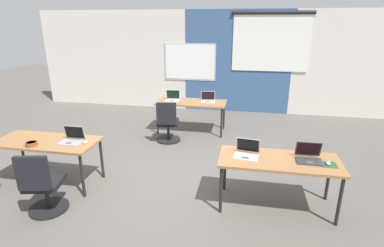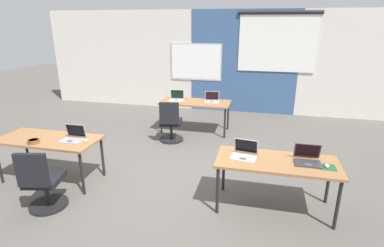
{
  "view_description": "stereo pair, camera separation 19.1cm",
  "coord_description": "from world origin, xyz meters",
  "px_view_note": "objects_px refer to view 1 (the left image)",
  "views": [
    {
      "loc": [
        1.3,
        -4.41,
        2.46
      ],
      "look_at": [
        0.42,
        0.09,
        0.91
      ],
      "focal_mm": 28.08,
      "sensor_mm": 36.0,
      "label": 1
    },
    {
      "loc": [
        1.49,
        -4.37,
        2.46
      ],
      "look_at": [
        0.42,
        0.09,
        0.91
      ],
      "focal_mm": 28.08,
      "sensor_mm": 36.0,
      "label": 2
    }
  ],
  "objects_px": {
    "desk_far_center": "(191,104)",
    "snack_bowl": "(31,144)",
    "laptop_near_right_end": "(309,157)",
    "chair_near_left_inner": "(43,188)",
    "chair_far_left": "(168,125)",
    "desk_near_right": "(279,163)",
    "mouse_near_left_inner": "(86,142)",
    "laptop_far_right": "(208,99)",
    "laptop_near_right_inner": "(247,153)",
    "desk_near_left": "(47,144)",
    "laptop_far_left": "(173,98)",
    "laptop_near_left_inner": "(72,139)",
    "mouse_near_right_end": "(328,163)"
  },
  "relations": [
    {
      "from": "chair_near_left_inner",
      "to": "laptop_far_left",
      "type": "height_order",
      "value": "laptop_far_left"
    },
    {
      "from": "snack_bowl",
      "to": "desk_near_right",
      "type": "bearing_deg",
      "value": 3.6
    },
    {
      "from": "snack_bowl",
      "to": "laptop_near_right_inner",
      "type": "bearing_deg",
      "value": 4.45
    },
    {
      "from": "laptop_far_right",
      "to": "desk_far_center",
      "type": "bearing_deg",
      "value": -174.43
    },
    {
      "from": "laptop_near_left_inner",
      "to": "mouse_near_right_end",
      "type": "height_order",
      "value": "laptop_near_left_inner"
    },
    {
      "from": "mouse_near_left_inner",
      "to": "laptop_near_left_inner",
      "type": "bearing_deg",
      "value": 177.08
    },
    {
      "from": "desk_far_center",
      "to": "snack_bowl",
      "type": "xyz_separation_m",
      "value": [
        -1.83,
        -3.03,
        0.1
      ]
    },
    {
      "from": "laptop_near_left_inner",
      "to": "laptop_near_right_end",
      "type": "height_order",
      "value": "laptop_near_left_inner"
    },
    {
      "from": "chair_near_left_inner",
      "to": "desk_near_right",
      "type": "bearing_deg",
      "value": -178.59
    },
    {
      "from": "laptop_far_left",
      "to": "laptop_near_left_inner",
      "type": "bearing_deg",
      "value": -112.67
    },
    {
      "from": "laptop_near_left_inner",
      "to": "desk_near_left",
      "type": "bearing_deg",
      "value": -176.97
    },
    {
      "from": "desk_far_center",
      "to": "laptop_far_left",
      "type": "xyz_separation_m",
      "value": [
        -0.46,
        0.03,
        0.11
      ]
    },
    {
      "from": "mouse_near_left_inner",
      "to": "laptop_near_right_inner",
      "type": "bearing_deg",
      "value": -0.01
    },
    {
      "from": "laptop_far_left",
      "to": "mouse_near_left_inner",
      "type": "bearing_deg",
      "value": -108.24
    },
    {
      "from": "mouse_near_left_inner",
      "to": "chair_far_left",
      "type": "relative_size",
      "value": 0.12
    },
    {
      "from": "chair_far_left",
      "to": "mouse_near_left_inner",
      "type": "bearing_deg",
      "value": 60.98
    },
    {
      "from": "laptop_near_right_inner",
      "to": "laptop_near_right_end",
      "type": "bearing_deg",
      "value": 9.44
    },
    {
      "from": "desk_near_left",
      "to": "laptop_far_left",
      "type": "distance_m",
      "value": 3.12
    },
    {
      "from": "desk_near_left",
      "to": "desk_far_center",
      "type": "xyz_separation_m",
      "value": [
        1.75,
        2.8,
        0.0
      ]
    },
    {
      "from": "desk_near_right",
      "to": "mouse_near_left_inner",
      "type": "height_order",
      "value": "mouse_near_left_inner"
    },
    {
      "from": "snack_bowl",
      "to": "desk_near_left",
      "type": "bearing_deg",
      "value": 71.12
    },
    {
      "from": "snack_bowl",
      "to": "laptop_near_right_end",
      "type": "bearing_deg",
      "value": 3.86
    },
    {
      "from": "desk_far_center",
      "to": "snack_bowl",
      "type": "distance_m",
      "value": 3.54
    },
    {
      "from": "mouse_near_left_inner",
      "to": "chair_near_left_inner",
      "type": "bearing_deg",
      "value": -105.53
    },
    {
      "from": "laptop_near_right_inner",
      "to": "laptop_far_left",
      "type": "distance_m",
      "value": 3.32
    },
    {
      "from": "laptop_far_right",
      "to": "snack_bowl",
      "type": "bearing_deg",
      "value": -131.95
    },
    {
      "from": "laptop_near_left_inner",
      "to": "mouse_near_right_end",
      "type": "relative_size",
      "value": 3.15
    },
    {
      "from": "desk_near_right",
      "to": "mouse_near_right_end",
      "type": "bearing_deg",
      "value": -4.47
    },
    {
      "from": "desk_near_right",
      "to": "chair_near_left_inner",
      "type": "distance_m",
      "value": 3.16
    },
    {
      "from": "desk_near_left",
      "to": "chair_far_left",
      "type": "distance_m",
      "value": 2.48
    },
    {
      "from": "chair_near_left_inner",
      "to": "laptop_near_right_end",
      "type": "distance_m",
      "value": 3.55
    },
    {
      "from": "laptop_far_left",
      "to": "snack_bowl",
      "type": "xyz_separation_m",
      "value": [
        -1.37,
        -3.06,
        -0.02
      ]
    },
    {
      "from": "chair_near_left_inner",
      "to": "chair_far_left",
      "type": "bearing_deg",
      "value": -121.32
    },
    {
      "from": "mouse_near_left_inner",
      "to": "laptop_near_right_inner",
      "type": "xyz_separation_m",
      "value": [
        2.41,
        -0.0,
        0.03
      ]
    },
    {
      "from": "chair_far_left",
      "to": "snack_bowl",
      "type": "relative_size",
      "value": 5.18
    },
    {
      "from": "laptop_far_left",
      "to": "snack_bowl",
      "type": "relative_size",
      "value": 1.99
    },
    {
      "from": "mouse_near_left_inner",
      "to": "laptop_near_right_end",
      "type": "xyz_separation_m",
      "value": [
        3.22,
        0.02,
        0.03
      ]
    },
    {
      "from": "laptop_near_right_end",
      "to": "desk_near_left",
      "type": "bearing_deg",
      "value": -179.76
    },
    {
      "from": "desk_near_right",
      "to": "mouse_near_left_inner",
      "type": "distance_m",
      "value": 2.84
    },
    {
      "from": "chair_far_left",
      "to": "laptop_far_right",
      "type": "bearing_deg",
      "value": -140.01
    },
    {
      "from": "chair_near_left_inner",
      "to": "mouse_near_right_end",
      "type": "relative_size",
      "value": 8.62
    },
    {
      "from": "laptop_near_right_inner",
      "to": "chair_far_left",
      "type": "relative_size",
      "value": 0.4
    },
    {
      "from": "desk_far_center",
      "to": "laptop_far_right",
      "type": "distance_m",
      "value": 0.4
    },
    {
      "from": "desk_far_center",
      "to": "mouse_near_right_end",
      "type": "distance_m",
      "value": 3.7
    },
    {
      "from": "desk_far_center",
      "to": "laptop_near_right_end",
      "type": "height_order",
      "value": "laptop_near_right_end"
    },
    {
      "from": "desk_near_right",
      "to": "laptop_near_left_inner",
      "type": "height_order",
      "value": "laptop_near_left_inner"
    },
    {
      "from": "desk_near_left",
      "to": "chair_near_left_inner",
      "type": "relative_size",
      "value": 1.74
    },
    {
      "from": "desk_near_right",
      "to": "laptop_far_right",
      "type": "bearing_deg",
      "value": 115.51
    },
    {
      "from": "laptop_near_right_end",
      "to": "chair_far_left",
      "type": "bearing_deg",
      "value": 141.05
    },
    {
      "from": "mouse_near_right_end",
      "to": "laptop_near_left_inner",
      "type": "bearing_deg",
      "value": 178.77
    }
  ]
}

